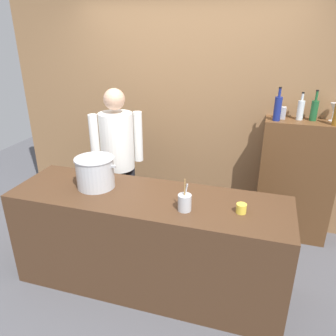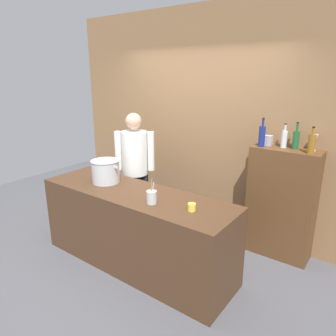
% 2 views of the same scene
% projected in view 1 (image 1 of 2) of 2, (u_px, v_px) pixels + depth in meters
% --- Properties ---
extents(ground_plane, '(8.00, 8.00, 0.00)m').
position_uv_depth(ground_plane, '(150.00, 281.00, 3.05)').
color(ground_plane, '#4C4C51').
extents(brick_back_panel, '(4.40, 0.10, 3.00)m').
position_uv_depth(brick_back_panel, '(189.00, 94.00, 3.70)').
color(brick_back_panel, olive).
rests_on(brick_back_panel, ground_plane).
extents(prep_counter, '(2.35, 0.70, 0.90)m').
position_uv_depth(prep_counter, '(149.00, 241.00, 2.87)').
color(prep_counter, '#472D1C').
rests_on(prep_counter, ground_plane).
extents(bar_cabinet, '(0.76, 0.32, 1.33)m').
position_uv_depth(bar_cabinet, '(295.00, 181.00, 3.50)').
color(bar_cabinet, brown).
rests_on(bar_cabinet, ground_plane).
extents(chef, '(0.46, 0.41, 1.66)m').
position_uv_depth(chef, '(118.00, 156.00, 3.37)').
color(chef, black).
rests_on(chef, ground_plane).
extents(stockpot_large, '(0.40, 0.34, 0.27)m').
position_uv_depth(stockpot_large, '(95.00, 172.00, 2.81)').
color(stockpot_large, '#B7BABF').
rests_on(stockpot_large, prep_counter).
extents(utensil_crock, '(0.10, 0.10, 0.25)m').
position_uv_depth(utensil_crock, '(185.00, 202.00, 2.47)').
color(utensil_crock, '#B7BABF').
rests_on(utensil_crock, prep_counter).
extents(butter_jar, '(0.08, 0.08, 0.07)m').
position_uv_depth(butter_jar, '(241.00, 208.00, 2.44)').
color(butter_jar, yellow).
rests_on(butter_jar, prep_counter).
extents(wine_bottle_clear, '(0.07, 0.07, 0.28)m').
position_uv_depth(wine_bottle_clear, '(301.00, 110.00, 3.25)').
color(wine_bottle_clear, silver).
rests_on(wine_bottle_clear, bar_cabinet).
extents(wine_bottle_cobalt, '(0.07, 0.07, 0.33)m').
position_uv_depth(wine_bottle_cobalt, '(278.00, 108.00, 3.21)').
color(wine_bottle_cobalt, navy).
rests_on(wine_bottle_cobalt, bar_cabinet).
extents(wine_bottle_green, '(0.07, 0.07, 0.30)m').
position_uv_depth(wine_bottle_green, '(314.00, 110.00, 3.22)').
color(wine_bottle_green, '#1E592D').
rests_on(wine_bottle_green, bar_cabinet).
extents(wine_glass_wide, '(0.08, 0.08, 0.18)m').
position_uv_depth(wine_glass_wide, '(334.00, 108.00, 3.19)').
color(wine_glass_wide, silver).
rests_on(wine_glass_wide, bar_cabinet).
extents(spice_tin_silver, '(0.08, 0.08, 0.12)m').
position_uv_depth(spice_tin_silver, '(282.00, 113.00, 3.31)').
color(spice_tin_silver, '#B2B2B7').
rests_on(spice_tin_silver, bar_cabinet).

